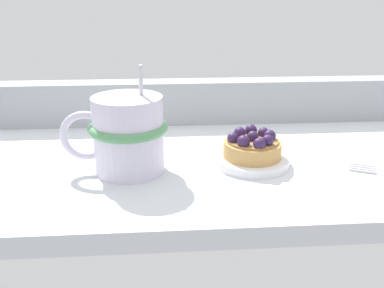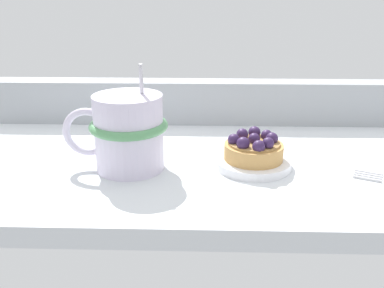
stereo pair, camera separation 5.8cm
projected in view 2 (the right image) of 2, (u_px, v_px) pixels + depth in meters
ground_plane at (231, 166)px, 62.88cm from camera, size 86.41×39.96×2.56cm
window_rail_back at (227, 102)px, 77.64cm from camera, size 84.68×4.88×7.53cm
dessert_plate at (253, 163)px, 59.06cm from camera, size 10.39×10.39×1.14cm
raspberry_tart at (254, 148)px, 58.32cm from camera, size 7.96×7.96×3.79cm
coffee_mug at (127, 132)px, 57.07cm from camera, size 14.05×10.36×14.21cm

